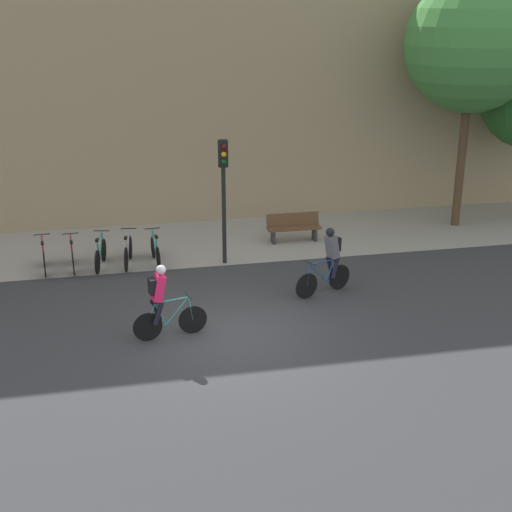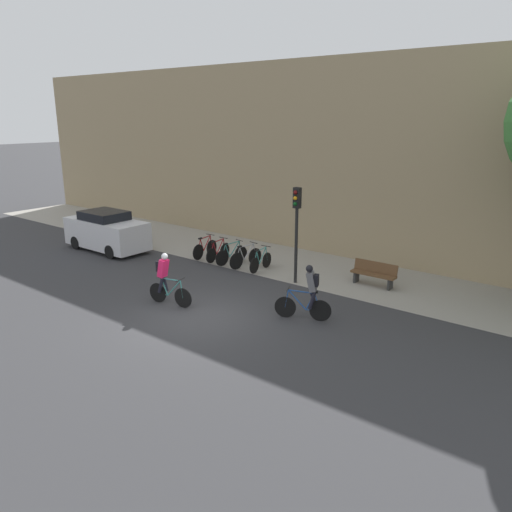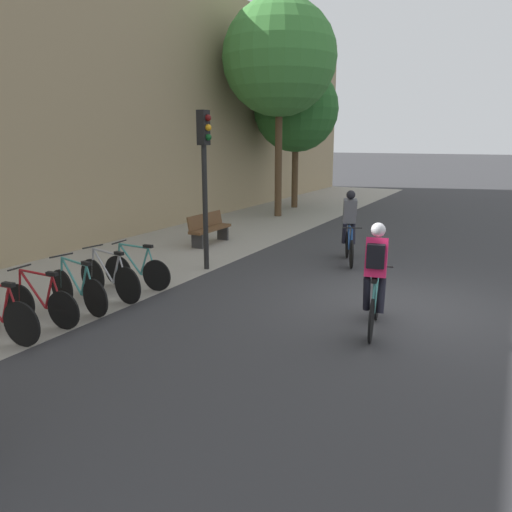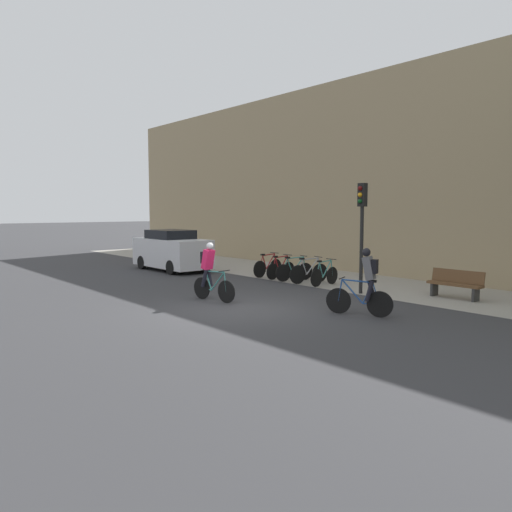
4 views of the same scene
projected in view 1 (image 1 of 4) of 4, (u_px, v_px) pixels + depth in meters
name	position (u px, v px, depth m)	size (l,w,h in m)	color
ground	(233.00, 335.00, 16.46)	(200.00, 200.00, 0.00)	#333335
kerb_strip	(196.00, 242.00, 22.67)	(44.00, 4.50, 0.01)	gray
building_facade	(182.00, 96.00, 23.56)	(44.00, 0.60, 8.55)	#9E8966
cyclist_pink	(162.00, 300.00, 15.98)	(1.72, 0.54, 1.78)	black
cyclist_grey	(329.00, 259.00, 18.52)	(1.67, 0.76, 1.78)	black
parked_bike_0	(44.00, 258.00, 20.15)	(0.46, 1.66, 0.98)	black
parked_bike_1	(72.00, 256.00, 20.30)	(0.46, 1.60, 0.96)	black
parked_bike_2	(100.00, 254.00, 20.45)	(0.47, 1.69, 0.97)	black
parked_bike_3	(128.00, 252.00, 20.60)	(0.46, 1.75, 0.99)	black
parked_bike_4	(155.00, 251.00, 20.76)	(0.46, 1.59, 0.96)	black
traffic_light_pole	(223.00, 179.00, 20.04)	(0.26, 0.30, 3.63)	black
bench	(294.00, 227.00, 22.64)	(1.71, 0.44, 0.89)	brown
street_tree_0	(473.00, 44.00, 22.38)	(4.30, 4.30, 8.11)	#4C3823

